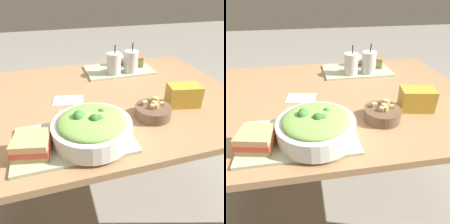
# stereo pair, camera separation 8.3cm
# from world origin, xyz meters

# --- Properties ---
(ground_plane) EXTENTS (12.00, 12.00, 0.00)m
(ground_plane) POSITION_xyz_m (0.00, 0.00, 0.00)
(ground_plane) COLOR gray
(dining_table) EXTENTS (1.46, 1.04, 0.74)m
(dining_table) POSITION_xyz_m (0.00, 0.00, 0.66)
(dining_table) COLOR #A37A51
(dining_table) RESTS_ON ground_plane
(tray_near) EXTENTS (0.43, 0.26, 0.01)m
(tray_near) POSITION_xyz_m (-0.17, -0.33, 0.74)
(tray_near) COLOR #B2BC99
(tray_near) RESTS_ON dining_table
(tray_far) EXTENTS (0.43, 0.26, 0.01)m
(tray_far) POSITION_xyz_m (0.21, 0.33, 0.74)
(tray_far) COLOR #B2BC99
(tray_far) RESTS_ON dining_table
(salad_bowl) EXTENTS (0.29, 0.29, 0.12)m
(salad_bowl) POSITION_xyz_m (-0.11, -0.35, 0.80)
(salad_bowl) COLOR white
(salad_bowl) RESTS_ON tray_near
(soup_bowl) EXTENTS (0.16, 0.16, 0.07)m
(soup_bowl) POSITION_xyz_m (0.18, -0.25, 0.77)
(soup_bowl) COLOR brown
(soup_bowl) RESTS_ON dining_table
(sandwich_near) EXTENTS (0.14, 0.13, 0.06)m
(sandwich_near) POSITION_xyz_m (-0.32, -0.37, 0.78)
(sandwich_near) COLOR tan
(sandwich_near) RESTS_ON tray_near
(baguette_near) EXTENTS (0.11, 0.08, 0.07)m
(baguette_near) POSITION_xyz_m (-0.16, -0.24, 0.78)
(baguette_near) COLOR #DBBC84
(baguette_near) RESTS_ON tray_near
(sandwich_far) EXTENTS (0.15, 0.14, 0.06)m
(sandwich_far) POSITION_xyz_m (0.34, 0.38, 0.78)
(sandwich_far) COLOR olive
(sandwich_far) RESTS_ON tray_far
(baguette_far) EXTENTS (0.08, 0.07, 0.07)m
(baguette_far) POSITION_xyz_m (0.23, 0.42, 0.78)
(baguette_far) COLOR #DBBC84
(baguette_far) RESTS_ON tray_far
(drink_cup_dark) EXTENTS (0.09, 0.09, 0.18)m
(drink_cup_dark) POSITION_xyz_m (0.16, 0.26, 0.81)
(drink_cup_dark) COLOR silver
(drink_cup_dark) RESTS_ON tray_far
(drink_cup_red) EXTENTS (0.09, 0.09, 0.18)m
(drink_cup_red) POSITION_xyz_m (0.27, 0.26, 0.81)
(drink_cup_red) COLOR silver
(drink_cup_red) RESTS_ON tray_far
(chip_bag) EXTENTS (0.16, 0.12, 0.10)m
(chip_bag) POSITION_xyz_m (0.36, -0.19, 0.79)
(chip_bag) COLOR gold
(chip_bag) RESTS_ON dining_table
(napkin_folded) EXTENTS (0.16, 0.13, 0.00)m
(napkin_folded) POSITION_xyz_m (-0.16, 0.00, 0.74)
(napkin_folded) COLOR silver
(napkin_folded) RESTS_ON dining_table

